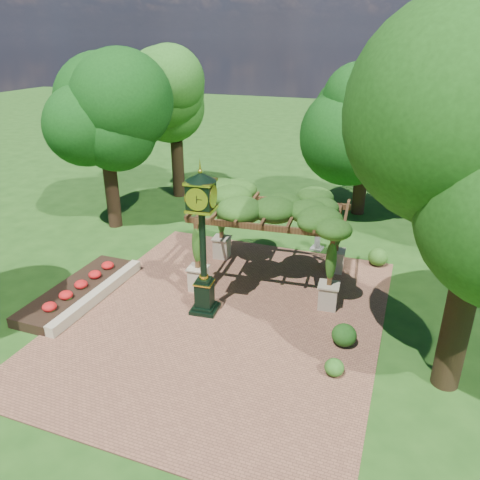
% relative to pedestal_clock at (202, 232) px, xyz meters
% --- Properties ---
extents(ground, '(120.00, 120.00, 0.00)m').
position_rel_pedestal_clock_xyz_m(ground, '(0.75, -1.12, -2.94)').
color(ground, '#1E4714').
rests_on(ground, ground).
extents(brick_plaza, '(10.00, 12.00, 0.04)m').
position_rel_pedestal_clock_xyz_m(brick_plaza, '(0.75, -0.12, -2.92)').
color(brick_plaza, brown).
rests_on(brick_plaza, ground).
extents(border_wall, '(0.35, 5.00, 0.40)m').
position_rel_pedestal_clock_xyz_m(border_wall, '(-3.85, -0.62, -2.74)').
color(border_wall, '#C6B793').
rests_on(border_wall, ground).
extents(flower_bed, '(1.50, 5.00, 0.36)m').
position_rel_pedestal_clock_xyz_m(flower_bed, '(-4.75, -0.62, -2.76)').
color(flower_bed, red).
rests_on(flower_bed, ground).
extents(pedestal_clock, '(1.06, 1.06, 4.92)m').
position_rel_pedestal_clock_xyz_m(pedestal_clock, '(0.00, 0.00, 0.00)').
color(pedestal_clock, black).
rests_on(pedestal_clock, brick_plaza).
extents(pergola, '(5.71, 3.86, 3.43)m').
position_rel_pedestal_clock_xyz_m(pergola, '(1.39, 2.87, -0.13)').
color(pergola, tan).
rests_on(pergola, brick_plaza).
extents(sundial, '(0.55, 0.55, 0.89)m').
position_rel_pedestal_clock_xyz_m(sundial, '(2.50, 6.33, -2.55)').
color(sundial, gray).
rests_on(sundial, ground).
extents(shrub_front, '(0.69, 0.69, 0.48)m').
position_rel_pedestal_clock_xyz_m(shrub_front, '(4.68, -1.74, -2.66)').
color(shrub_front, '#295D1A').
rests_on(shrub_front, brick_plaza).
extents(shrub_mid, '(0.94, 0.94, 0.67)m').
position_rel_pedestal_clock_xyz_m(shrub_mid, '(4.70, -0.27, -2.57)').
color(shrub_mid, '#1D4914').
rests_on(shrub_mid, brick_plaza).
extents(shrub_back, '(0.87, 0.87, 0.71)m').
position_rel_pedestal_clock_xyz_m(shrub_back, '(5.13, 5.59, -2.55)').
color(shrub_back, '#2D5B1A').
rests_on(shrub_back, brick_plaza).
extents(tree_west_near, '(4.47, 4.47, 7.45)m').
position_rel_pedestal_clock_xyz_m(tree_west_near, '(-7.37, 5.60, 2.17)').
color(tree_west_near, '#311E13').
rests_on(tree_west_near, ground).
extents(tree_west_far, '(4.52, 4.52, 8.16)m').
position_rel_pedestal_clock_xyz_m(tree_west_far, '(-6.63, 10.95, 2.66)').
color(tree_west_far, black).
rests_on(tree_west_far, ground).
extents(tree_north, '(4.40, 4.40, 7.11)m').
position_rel_pedestal_clock_xyz_m(tree_north, '(3.54, 11.60, 1.94)').
color(tree_north, '#382316').
rests_on(tree_north, ground).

